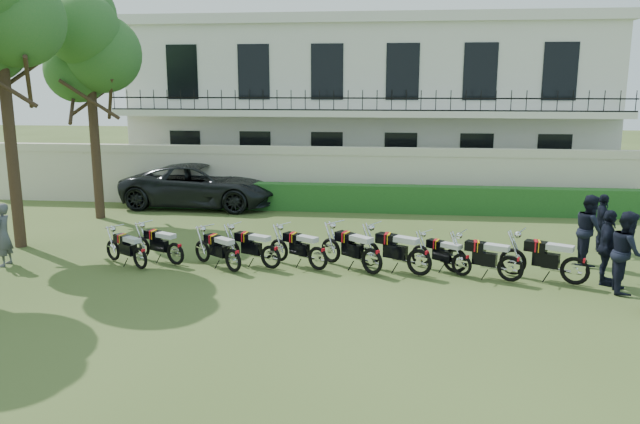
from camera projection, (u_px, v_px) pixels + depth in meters
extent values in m
plane|color=#35471C|center=(343.00, 268.00, 16.09)|extent=(100.00, 100.00, 0.00)
cube|color=beige|center=(361.00, 181.00, 23.66)|extent=(30.00, 0.30, 2.00)
cube|color=beige|center=(361.00, 151.00, 23.42)|extent=(30.00, 0.35, 0.30)
cube|color=#204A1A|center=(386.00, 199.00, 22.87)|extent=(18.00, 0.60, 1.00)
cube|color=silver|center=(368.00, 108.00, 28.98)|extent=(20.00, 8.00, 7.00)
cube|color=silver|center=(370.00, 26.00, 28.23)|extent=(20.40, 8.40, 0.40)
cube|color=silver|center=(363.00, 113.00, 24.41)|extent=(20.00, 1.40, 0.25)
cube|color=black|center=(363.00, 98.00, 23.66)|extent=(20.00, 0.05, 0.05)
cube|color=black|center=(362.00, 110.00, 23.75)|extent=(20.00, 0.05, 0.05)
cube|color=black|center=(186.00, 157.00, 26.37)|extent=(1.30, 0.12, 2.20)
cube|color=black|center=(182.00, 72.00, 25.65)|extent=(1.30, 0.12, 2.20)
cube|color=black|center=(256.00, 158.00, 26.02)|extent=(1.30, 0.12, 2.20)
cube|color=black|center=(254.00, 72.00, 25.30)|extent=(1.30, 0.12, 2.20)
cube|color=black|center=(327.00, 159.00, 25.67)|extent=(1.30, 0.12, 2.20)
cube|color=black|center=(327.00, 72.00, 24.96)|extent=(1.30, 0.12, 2.20)
cube|color=black|center=(400.00, 160.00, 25.33)|extent=(1.30, 0.12, 2.20)
cube|color=black|center=(403.00, 72.00, 24.61)|extent=(1.30, 0.12, 2.20)
cube|color=black|center=(476.00, 161.00, 24.98)|extent=(1.30, 0.12, 2.20)
cube|color=black|center=(480.00, 71.00, 24.27)|extent=(1.30, 0.12, 2.20)
cube|color=black|center=(553.00, 162.00, 24.64)|extent=(1.30, 0.12, 2.20)
cube|color=black|center=(560.00, 71.00, 23.92)|extent=(1.30, 0.12, 2.20)
cylinder|color=#473323|center=(11.00, 144.00, 17.55)|extent=(0.32, 0.32, 5.95)
sphere|color=#296127|center=(16.00, 19.00, 17.00)|extent=(2.60, 2.60, 2.60)
cylinder|color=#473323|center=(95.00, 143.00, 21.45)|extent=(0.32, 0.32, 5.25)
sphere|color=#296127|center=(103.00, 54.00, 20.99)|extent=(2.60, 2.60, 2.60)
sphere|color=#296127|center=(77.00, 70.00, 21.31)|extent=(2.20, 2.20, 2.20)
sphere|color=#296127|center=(82.00, 29.00, 20.19)|extent=(2.40, 2.40, 2.40)
sphere|color=#296127|center=(86.00, 14.00, 20.58)|extent=(2.00, 2.00, 2.00)
torus|color=black|center=(155.00, 264.00, 15.46)|extent=(0.53, 0.38, 0.57)
torus|color=black|center=(126.00, 255.00, 16.22)|extent=(0.53, 0.38, 0.57)
cube|color=black|center=(141.00, 254.00, 15.78)|extent=(0.52, 0.42, 0.28)
cube|color=black|center=(135.00, 243.00, 15.87)|extent=(0.49, 0.43, 0.21)
cube|color=red|center=(135.00, 243.00, 15.86)|extent=(0.13, 0.26, 0.22)
cube|color=#FFB80D|center=(137.00, 243.00, 15.83)|extent=(0.10, 0.26, 0.22)
cube|color=#BEBEBE|center=(146.00, 245.00, 15.57)|extent=(0.55, 0.47, 0.11)
cylinder|color=silver|center=(128.00, 231.00, 16.00)|extent=(0.33, 0.49, 0.03)
torus|color=black|center=(193.00, 259.00, 15.86)|extent=(0.57, 0.34, 0.60)
torus|color=black|center=(158.00, 251.00, 16.53)|extent=(0.57, 0.34, 0.60)
cube|color=black|center=(177.00, 250.00, 16.14)|extent=(0.56, 0.39, 0.29)
cube|color=black|center=(170.00, 239.00, 16.21)|extent=(0.51, 0.42, 0.21)
cube|color=red|center=(170.00, 238.00, 16.20)|extent=(0.11, 0.27, 0.22)
cube|color=#FFB80D|center=(171.00, 239.00, 16.17)|extent=(0.08, 0.27, 0.22)
cube|color=#BEBEBE|center=(183.00, 240.00, 15.94)|extent=(0.58, 0.45, 0.12)
cylinder|color=silver|center=(161.00, 226.00, 16.31)|extent=(0.28, 0.54, 0.03)
torus|color=black|center=(250.00, 267.00, 15.17)|extent=(0.53, 0.43, 0.60)
torus|color=black|center=(218.00, 257.00, 16.02)|extent=(0.53, 0.43, 0.60)
cube|color=black|center=(234.00, 256.00, 15.53)|extent=(0.54, 0.46, 0.29)
cube|color=black|center=(228.00, 244.00, 15.63)|extent=(0.50, 0.47, 0.21)
cube|color=red|center=(228.00, 244.00, 15.63)|extent=(0.15, 0.28, 0.22)
cube|color=#FFB80D|center=(230.00, 244.00, 15.59)|extent=(0.12, 0.27, 0.22)
cube|color=#BEBEBE|center=(241.00, 246.00, 15.29)|extent=(0.57, 0.51, 0.12)
cylinder|color=silver|center=(220.00, 231.00, 15.78)|extent=(0.37, 0.49, 0.03)
torus|color=black|center=(292.00, 262.00, 15.53)|extent=(0.60, 0.33, 0.61)
torus|color=black|center=(250.00, 255.00, 16.19)|extent=(0.60, 0.33, 0.61)
cube|color=black|center=(272.00, 253.00, 15.80)|extent=(0.58, 0.39, 0.30)
cube|color=black|center=(265.00, 241.00, 15.86)|extent=(0.52, 0.42, 0.22)
cube|color=red|center=(265.00, 241.00, 15.86)|extent=(0.10, 0.28, 0.23)
cube|color=#FFB80D|center=(267.00, 241.00, 15.83)|extent=(0.07, 0.27, 0.23)
cube|color=#BEBEBE|center=(281.00, 242.00, 15.60)|extent=(0.60, 0.45, 0.12)
cylinder|color=silver|center=(254.00, 228.00, 15.96)|extent=(0.28, 0.56, 0.03)
torus|color=black|center=(339.00, 264.00, 15.35)|extent=(0.57, 0.39, 0.61)
torus|color=black|center=(298.00, 255.00, 16.13)|extent=(0.57, 0.39, 0.61)
cube|color=black|center=(319.00, 254.00, 15.68)|extent=(0.57, 0.44, 0.30)
cube|color=black|center=(312.00, 242.00, 15.76)|extent=(0.52, 0.46, 0.22)
cube|color=red|center=(312.00, 242.00, 15.76)|extent=(0.13, 0.28, 0.23)
cube|color=#FFB80D|center=(314.00, 242.00, 15.72)|extent=(0.10, 0.28, 0.23)
cube|color=#BEBEBE|center=(328.00, 244.00, 15.45)|extent=(0.60, 0.49, 0.12)
cylinder|color=silver|center=(302.00, 229.00, 15.89)|extent=(0.34, 0.53, 0.03)
torus|color=black|center=(394.00, 268.00, 14.89)|extent=(0.58, 0.49, 0.67)
torus|color=black|center=(351.00, 257.00, 15.88)|extent=(0.58, 0.49, 0.67)
cube|color=black|center=(374.00, 257.00, 15.32)|extent=(0.59, 0.53, 0.33)
cube|color=black|center=(366.00, 243.00, 15.43)|extent=(0.56, 0.53, 0.24)
cube|color=red|center=(366.00, 243.00, 15.43)|extent=(0.18, 0.31, 0.25)
cube|color=#FFB80D|center=(368.00, 243.00, 15.38)|extent=(0.15, 0.30, 0.25)
cube|color=#BEBEBE|center=(383.00, 245.00, 15.04)|extent=(0.63, 0.58, 0.13)
cylinder|color=silver|center=(356.00, 228.00, 15.61)|extent=(0.43, 0.53, 0.03)
torus|color=black|center=(447.00, 269.00, 14.86)|extent=(0.65, 0.41, 0.68)
torus|color=black|center=(393.00, 259.00, 15.68)|extent=(0.65, 0.41, 0.68)
cube|color=black|center=(421.00, 257.00, 15.21)|extent=(0.63, 0.47, 0.33)
cube|color=black|center=(412.00, 244.00, 15.29)|extent=(0.58, 0.49, 0.25)
cube|color=red|center=(412.00, 243.00, 15.29)|extent=(0.13, 0.31, 0.26)
cube|color=#FFB80D|center=(415.00, 244.00, 15.25)|extent=(0.10, 0.31, 0.26)
cube|color=#BEBEBE|center=(433.00, 246.00, 14.97)|extent=(0.67, 0.53, 0.13)
cylinder|color=silver|center=(400.00, 229.00, 15.42)|extent=(0.35, 0.60, 0.03)
torus|color=black|center=(483.00, 271.00, 14.89)|extent=(0.50, 0.40, 0.56)
torus|color=black|center=(440.00, 261.00, 15.69)|extent=(0.50, 0.40, 0.56)
cube|color=black|center=(463.00, 261.00, 15.23)|extent=(0.51, 0.44, 0.28)
cube|color=black|center=(456.00, 249.00, 15.32)|extent=(0.48, 0.44, 0.20)
cube|color=red|center=(456.00, 249.00, 15.32)|extent=(0.14, 0.26, 0.21)
cube|color=#FFB80D|center=(458.00, 249.00, 15.29)|extent=(0.11, 0.25, 0.21)
cube|color=#BEBEBE|center=(473.00, 251.00, 15.01)|extent=(0.54, 0.48, 0.11)
cylinder|color=silver|center=(446.00, 236.00, 15.47)|extent=(0.35, 0.46, 0.03)
torus|color=black|center=(540.00, 274.00, 14.48)|extent=(0.62, 0.35, 0.64)
torus|color=black|center=(482.00, 266.00, 15.17)|extent=(0.62, 0.35, 0.64)
cube|color=black|center=(513.00, 264.00, 14.77)|extent=(0.60, 0.41, 0.31)
cube|color=black|center=(503.00, 251.00, 14.83)|extent=(0.54, 0.44, 0.23)
cube|color=red|center=(503.00, 251.00, 14.83)|extent=(0.10, 0.29, 0.24)
cube|color=#FFB80D|center=(506.00, 251.00, 14.79)|extent=(0.07, 0.29, 0.24)
cube|color=#BEBEBE|center=(526.00, 252.00, 14.56)|extent=(0.63, 0.46, 0.13)
cylinder|color=silver|center=(490.00, 237.00, 14.93)|extent=(0.29, 0.58, 0.03)
torus|color=black|center=(608.00, 277.00, 14.21)|extent=(0.65, 0.39, 0.68)
torus|color=black|center=(543.00, 267.00, 14.97)|extent=(0.65, 0.39, 0.68)
cube|color=black|center=(578.00, 266.00, 14.53)|extent=(0.64, 0.45, 0.33)
cube|color=black|center=(567.00, 252.00, 14.60)|extent=(0.58, 0.48, 0.24)
cube|color=red|center=(567.00, 251.00, 14.60)|extent=(0.12, 0.31, 0.26)
cube|color=#FFB80D|center=(570.00, 252.00, 14.56)|extent=(0.09, 0.30, 0.26)
cube|color=#BEBEBE|center=(593.00, 253.00, 14.30)|extent=(0.67, 0.51, 0.13)
cylinder|color=silver|center=(553.00, 236.00, 14.72)|extent=(0.32, 0.61, 0.03)
imported|color=black|center=(201.00, 185.00, 23.83)|extent=(6.00, 2.94, 1.64)
imported|color=#57575C|center=(3.00, 235.00, 16.11)|extent=(0.43, 0.63, 1.65)
imported|color=black|center=(627.00, 252.00, 14.04)|extent=(0.86, 1.02, 1.88)
imported|color=black|center=(607.00, 247.00, 14.61)|extent=(0.77, 1.14, 1.79)
imported|color=black|center=(590.00, 230.00, 16.20)|extent=(0.75, 0.94, 1.86)
imported|color=black|center=(602.00, 223.00, 17.51)|extent=(0.59, 1.02, 1.64)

